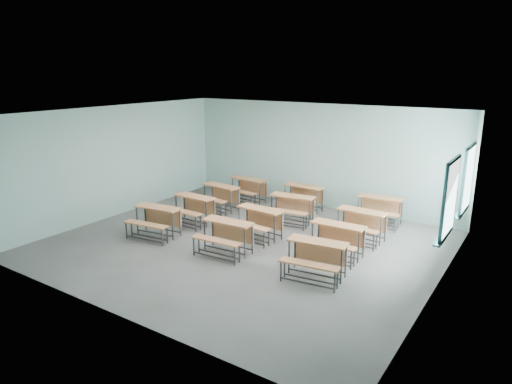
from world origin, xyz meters
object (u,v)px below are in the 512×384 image
desk_unit_r1c2 (336,236)px  desk_unit_r2c2 (360,221)px  desk_unit_r3c0 (247,187)px  desk_unit_r3c1 (302,194)px  desk_unit_r0c2 (316,254)px  desk_unit_r3c2 (379,206)px  desk_unit_r1c1 (257,219)px  desk_unit_r2c0 (219,194)px  desk_unit_r0c1 (225,232)px  desk_unit_r1c0 (192,205)px  desk_unit_r0c0 (155,217)px  desk_unit_r2c1 (291,205)px

desk_unit_r1c2 → desk_unit_r2c2: bearing=86.0°
desk_unit_r3c0 → desk_unit_r3c1: bearing=10.0°
desk_unit_r0c2 → desk_unit_r3c2: bearing=83.7°
desk_unit_r1c1 → desk_unit_r1c2: same height
desk_unit_r2c0 → desk_unit_r3c1: bearing=39.7°
desk_unit_r1c2 → desk_unit_r3c2: 2.79m
desk_unit_r0c1 → desk_unit_r3c0: (-2.00, 3.78, 0.00)m
desk_unit_r0c2 → desk_unit_r2c0: same height
desk_unit_r1c0 → desk_unit_r2c0: 1.38m
desk_unit_r0c1 → desk_unit_r0c0: bearing=179.4°
desk_unit_r0c2 → desk_unit_r1c0: (-4.42, 1.23, 0.00)m
desk_unit_r0c1 → desk_unit_r2c2: same height
desk_unit_r3c2 → desk_unit_r2c2: bearing=-94.9°
desk_unit_r3c0 → desk_unit_r0c0: bearing=-88.0°
desk_unit_r0c2 → desk_unit_r3c0: bearing=132.0°
desk_unit_r0c1 → desk_unit_r3c2: size_ratio=0.97×
desk_unit_r0c2 → desk_unit_r1c1: bearing=143.9°
desk_unit_r0c2 → desk_unit_r0c0: bearing=174.2°
desk_unit_r2c0 → desk_unit_r3c0: 1.21m
desk_unit_r3c1 → desk_unit_r3c2: (2.39, 0.04, 0.00)m
desk_unit_r1c1 → desk_unit_r2c0: size_ratio=0.97×
desk_unit_r1c2 → desk_unit_r3c2: same height
desk_unit_r0c0 → desk_unit_r1c1: (2.25, 1.35, 0.00)m
desk_unit_r1c0 → desk_unit_r0c0: bearing=-92.3°
desk_unit_r2c0 → desk_unit_r0c2: bearing=-22.8°
desk_unit_r2c1 → desk_unit_r1c0: bearing=-153.3°
desk_unit_r2c2 → desk_unit_r3c0: same height
desk_unit_r0c0 → desk_unit_r2c2: bearing=22.7°
desk_unit_r0c2 → desk_unit_r3c2: size_ratio=1.01×
desk_unit_r2c2 → desk_unit_r3c2: same height
desk_unit_r0c0 → desk_unit_r2c0: (-0.04, 2.68, 0.00)m
desk_unit_r0c2 → desk_unit_r2c1: (-2.13, 2.77, 0.00)m
desk_unit_r1c0 → desk_unit_r1c1: 2.16m
desk_unit_r1c1 → desk_unit_r3c0: (-2.07, 2.53, 0.00)m
desk_unit_r0c2 → desk_unit_r1c2: size_ratio=1.06×
desk_unit_r0c2 → desk_unit_r1c2: 1.23m
desk_unit_r2c2 → desk_unit_r1c2: bearing=-91.3°
desk_unit_r1c1 → desk_unit_r1c2: (2.17, -0.04, 0.00)m
desk_unit_r2c1 → desk_unit_r2c2: 2.13m
desk_unit_r2c1 → desk_unit_r3c0: same height
desk_unit_r2c2 → desk_unit_r1c0: bearing=-161.8°
desk_unit_r0c2 → desk_unit_r3c1: bearing=114.6°
desk_unit_r2c2 → desk_unit_r3c2: 1.50m
desk_unit_r0c1 → desk_unit_r3c0: same height
desk_unit_r2c0 → desk_unit_r2c1: (2.42, 0.17, 0.00)m
desk_unit_r1c1 → desk_unit_r3c2: bearing=55.0°
desk_unit_r0c0 → desk_unit_r2c1: 3.71m
desk_unit_r2c0 → desk_unit_r3c1: (2.13, 1.37, 0.00)m
desk_unit_r1c0 → desk_unit_r1c2: 4.33m
desk_unit_r2c0 → desk_unit_r3c0: size_ratio=1.02×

